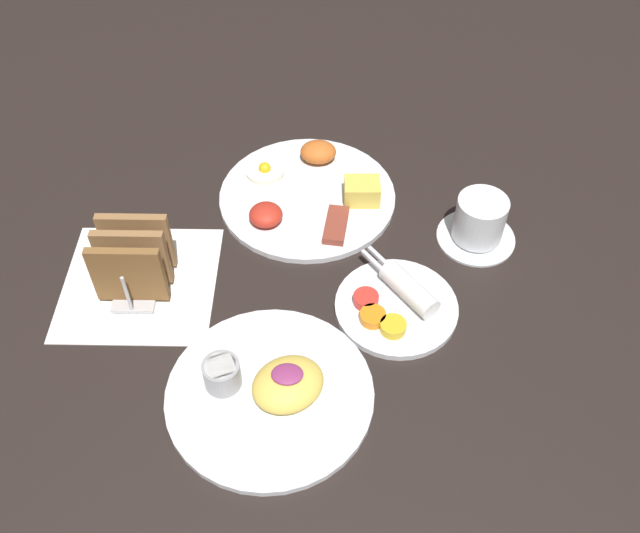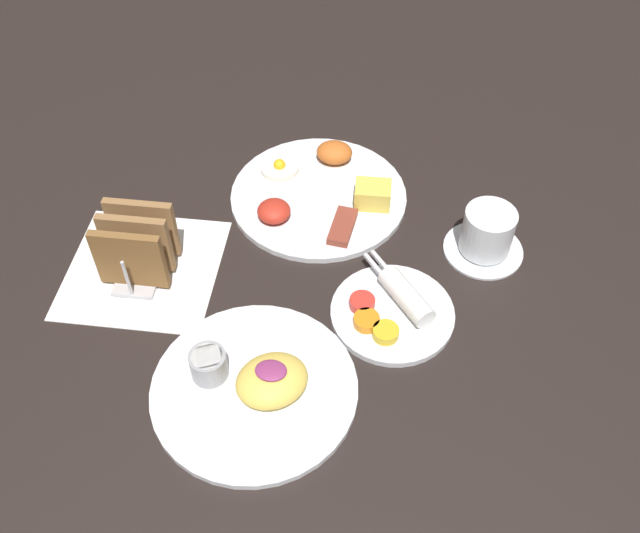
# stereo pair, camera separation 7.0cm
# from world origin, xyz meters

# --- Properties ---
(ground_plane) EXTENTS (3.00, 3.00, 0.00)m
(ground_plane) POSITION_xyz_m (0.00, 0.00, 0.00)
(ground_plane) COLOR black
(napkin_flat) EXTENTS (0.22, 0.22, 0.00)m
(napkin_flat) POSITION_xyz_m (-0.19, 0.03, 0.00)
(napkin_flat) COLOR white
(napkin_flat) RESTS_ON ground_plane
(plate_breakfast) EXTENTS (0.28, 0.28, 0.05)m
(plate_breakfast) POSITION_xyz_m (0.05, 0.21, 0.01)
(plate_breakfast) COLOR white
(plate_breakfast) RESTS_ON ground_plane
(plate_condiments) EXTENTS (0.17, 0.18, 0.04)m
(plate_condiments) POSITION_xyz_m (0.18, -0.02, 0.01)
(plate_condiments) COLOR white
(plate_condiments) RESTS_ON ground_plane
(plate_foreground) EXTENTS (0.27, 0.27, 0.06)m
(plate_foreground) POSITION_xyz_m (0.01, -0.16, 0.01)
(plate_foreground) COLOR white
(plate_foreground) RESTS_ON ground_plane
(toast_rack) EXTENTS (0.10, 0.12, 0.10)m
(toast_rack) POSITION_xyz_m (-0.19, 0.03, 0.05)
(toast_rack) COLOR #B7B7BC
(toast_rack) RESTS_ON ground_plane
(coffee_cup) EXTENTS (0.12, 0.12, 0.08)m
(coffee_cup) POSITION_xyz_m (0.31, 0.12, 0.04)
(coffee_cup) COLOR white
(coffee_cup) RESTS_ON ground_plane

